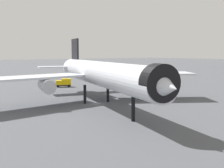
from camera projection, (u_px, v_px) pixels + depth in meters
name	position (u px, v px, depth m)	size (l,w,h in m)	color
ground	(95.00, 104.00, 66.62)	(900.00, 900.00, 0.00)	#4C4F54
airliner_near_gate	(100.00, 74.00, 65.40)	(61.09, 54.86, 16.77)	silver
service_truck_front	(64.00, 83.00, 99.73)	(4.36, 5.96, 3.00)	black
baggage_cart_trailing	(142.00, 85.00, 98.21)	(2.81, 2.61, 1.82)	black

